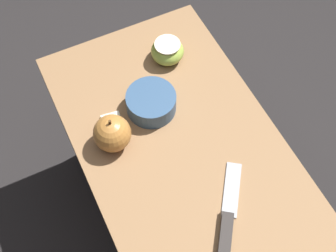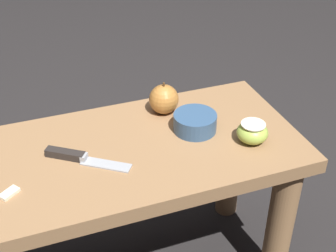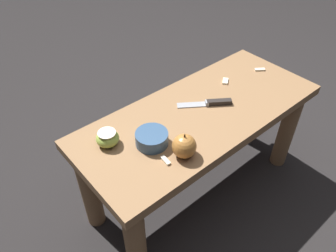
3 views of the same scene
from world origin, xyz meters
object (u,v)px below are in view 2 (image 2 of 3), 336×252
knife (76,157)px  apple_cut (252,132)px  wooden_bench (105,186)px  apple_whole (164,99)px  bowl (195,122)px

knife → apple_cut: size_ratio=2.45×
wooden_bench → apple_cut: bearing=-12.2°
knife → apple_whole: (0.28, 0.13, 0.03)m
bowl → knife: bearing=-176.7°
bowl → wooden_bench: bearing=-176.3°
knife → bowl: bearing=38.6°
bowl → apple_whole: bearing=112.4°
wooden_bench → apple_cut: size_ratio=12.75×
knife → apple_whole: apple_whole is taller
apple_whole → bowl: (0.05, -0.11, -0.02)m
wooden_bench → knife: bearing=-178.3°
wooden_bench → knife: (-0.06, -0.00, 0.11)m
knife → bowl: (0.32, 0.02, 0.02)m
wooden_bench → bowl: (0.26, 0.02, 0.13)m
apple_cut → wooden_bench: bearing=167.8°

